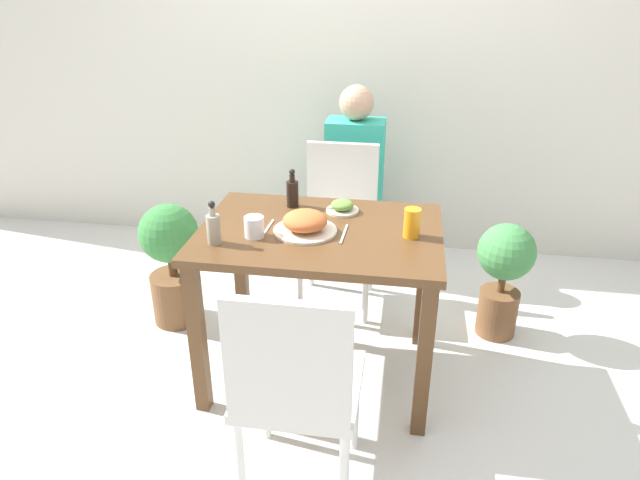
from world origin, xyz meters
TOP-DOWN VIEW (x-y plane):
  - ground_plane at (0.00, 0.00)m, footprint 16.00×16.00m
  - wall_back at (0.00, 1.50)m, footprint 8.00×0.05m
  - dining_table at (0.00, 0.00)m, footprint 1.04×0.74m
  - chair_near at (0.03, -0.71)m, footprint 0.42×0.42m
  - chair_far at (-0.01, 0.72)m, footprint 0.42×0.42m
  - food_plate at (-0.06, -0.03)m, footprint 0.27×0.27m
  - side_plate at (0.07, 0.21)m, footprint 0.15×0.15m
  - drink_cup at (-0.26, -0.11)m, footprint 0.08×0.08m
  - juice_glass at (0.39, -0.01)m, footprint 0.07×0.07m
  - sauce_bottle at (-0.17, 0.24)m, footprint 0.06×0.06m
  - condiment_bottle at (-0.40, -0.20)m, footprint 0.06×0.06m
  - fork_utensil at (-0.22, -0.03)m, footprint 0.02×0.19m
  - spoon_utensil at (0.11, -0.03)m, footprint 0.01×0.19m
  - potted_plant_left at (-0.85, 0.33)m, footprint 0.31×0.31m
  - potted_plant_right at (0.87, 0.47)m, footprint 0.29×0.29m
  - person_figure at (0.04, 1.07)m, footprint 0.34×0.22m

SIDE VIEW (x-z plane):
  - ground_plane at x=0.00m, z-range 0.00..0.00m
  - potted_plant_right at x=0.87m, z-range 0.06..0.69m
  - potted_plant_left at x=-0.85m, z-range 0.03..0.71m
  - chair_near at x=0.03m, z-range 0.06..0.96m
  - chair_far at x=-0.01m, z-range 0.06..0.96m
  - person_figure at x=0.04m, z-range 0.00..1.17m
  - dining_table at x=0.00m, z-range 0.26..1.01m
  - fork_utensil at x=-0.22m, z-range 0.75..0.76m
  - spoon_utensil at x=0.11m, z-range 0.75..0.76m
  - side_plate at x=0.07m, z-range 0.75..0.81m
  - food_plate at x=-0.06m, z-range 0.75..0.84m
  - drink_cup at x=-0.26m, z-range 0.75..0.84m
  - juice_glass at x=0.39m, z-range 0.75..0.88m
  - sauce_bottle at x=-0.17m, z-range 0.73..0.92m
  - condiment_bottle at x=-0.40m, z-range 0.73..0.92m
  - wall_back at x=0.00m, z-range 0.00..2.60m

